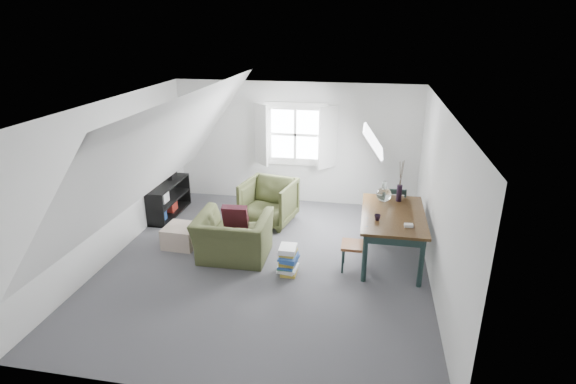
% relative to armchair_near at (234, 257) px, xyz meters
% --- Properties ---
extents(floor, '(5.50, 5.50, 0.00)m').
position_rel_armchair_near_xyz_m(floor, '(0.56, -0.09, 0.00)').
color(floor, '#48484D').
rests_on(floor, ground).
extents(ceiling, '(5.50, 5.50, 0.00)m').
position_rel_armchair_near_xyz_m(ceiling, '(0.56, -0.09, 2.50)').
color(ceiling, white).
rests_on(ceiling, wall_back).
extents(wall_back, '(5.00, 0.00, 5.00)m').
position_rel_armchair_near_xyz_m(wall_back, '(0.56, 2.66, 1.25)').
color(wall_back, silver).
rests_on(wall_back, ground).
extents(wall_front, '(5.00, 0.00, 5.00)m').
position_rel_armchair_near_xyz_m(wall_front, '(0.56, -2.84, 1.25)').
color(wall_front, silver).
rests_on(wall_front, ground).
extents(wall_left, '(0.00, 5.50, 5.50)m').
position_rel_armchair_near_xyz_m(wall_left, '(-1.94, -0.09, 1.25)').
color(wall_left, silver).
rests_on(wall_left, ground).
extents(wall_right, '(0.00, 5.50, 5.50)m').
position_rel_armchair_near_xyz_m(wall_right, '(3.06, -0.09, 1.25)').
color(wall_right, silver).
rests_on(wall_right, ground).
extents(slope_left, '(3.19, 5.50, 4.48)m').
position_rel_armchair_near_xyz_m(slope_left, '(-0.99, -0.09, 1.78)').
color(slope_left, white).
rests_on(slope_left, wall_left).
extents(slope_right, '(3.19, 5.50, 4.48)m').
position_rel_armchair_near_xyz_m(slope_right, '(2.11, -0.09, 1.78)').
color(slope_right, white).
rests_on(slope_right, wall_right).
extents(dormer_window, '(1.71, 0.35, 1.30)m').
position_rel_armchair_near_xyz_m(dormer_window, '(0.56, 2.58, 1.45)').
color(dormer_window, white).
rests_on(dormer_window, wall_back).
extents(skylight, '(0.35, 0.75, 0.47)m').
position_rel_armchair_near_xyz_m(skylight, '(2.11, 1.21, 1.75)').
color(skylight, white).
rests_on(skylight, slope_right).
extents(armchair_near, '(1.15, 1.01, 0.74)m').
position_rel_armchair_near_xyz_m(armchair_near, '(0.00, 0.00, 0.00)').
color(armchair_near, '#3B4021').
rests_on(armchair_near, floor).
extents(armchair_far, '(1.07, 1.09, 0.84)m').
position_rel_armchair_near_xyz_m(armchair_far, '(0.25, 1.44, 0.00)').
color(armchair_far, '#3B4021').
rests_on(armchair_far, floor).
extents(throw_pillow, '(0.42, 0.26, 0.42)m').
position_rel_armchair_near_xyz_m(throw_pillow, '(0.00, 0.15, 0.66)').
color(throw_pillow, '#3A101A').
rests_on(throw_pillow, armchair_near).
extents(ottoman, '(0.56, 0.56, 0.36)m').
position_rel_armchair_near_xyz_m(ottoman, '(-1.01, 0.25, 0.18)').
color(ottoman, tan).
rests_on(ottoman, floor).
extents(dining_table, '(0.97, 1.62, 0.81)m').
position_rel_armchair_near_xyz_m(dining_table, '(2.49, 0.40, 0.70)').
color(dining_table, '#35210E').
rests_on(dining_table, floor).
extents(demijohn, '(0.25, 0.25, 0.35)m').
position_rel_armchair_near_xyz_m(demijohn, '(2.34, 0.85, 0.95)').
color(demijohn, silver).
rests_on(demijohn, dining_table).
extents(vase_twigs, '(0.09, 0.10, 0.70)m').
position_rel_armchair_near_xyz_m(vase_twigs, '(2.59, 0.95, 0.97)').
color(vase_twigs, black).
rests_on(vase_twigs, dining_table).
extents(cup, '(0.11, 0.11, 0.09)m').
position_rel_armchair_near_xyz_m(cup, '(2.24, 0.10, 0.81)').
color(cup, black).
rests_on(cup, dining_table).
extents(paper_box, '(0.13, 0.09, 0.04)m').
position_rel_armchair_near_xyz_m(paper_box, '(2.69, -0.05, 0.83)').
color(paper_box, white).
rests_on(paper_box, dining_table).
extents(dining_chair_far, '(0.44, 0.44, 0.95)m').
position_rel_armchair_near_xyz_m(dining_chair_far, '(2.53, 1.30, 0.49)').
color(dining_chair_far, brown).
rests_on(dining_chair_far, floor).
extents(dining_chair_near, '(0.38, 0.38, 0.81)m').
position_rel_armchair_near_xyz_m(dining_chair_near, '(1.95, -0.00, 0.42)').
color(dining_chair_near, brown).
rests_on(dining_chair_near, floor).
extents(media_shelf, '(0.43, 1.29, 0.66)m').
position_rel_armchair_near_xyz_m(media_shelf, '(-1.81, 1.42, 0.30)').
color(media_shelf, black).
rests_on(media_shelf, floor).
extents(electronics_box, '(0.18, 0.24, 0.18)m').
position_rel_armchair_near_xyz_m(electronics_box, '(-1.81, 1.72, 0.74)').
color(electronics_box, black).
rests_on(electronics_box, media_shelf).
extents(magazine_stack, '(0.33, 0.39, 0.44)m').
position_rel_armchair_near_xyz_m(magazine_stack, '(0.95, -0.31, 0.22)').
color(magazine_stack, '#B29933').
rests_on(magazine_stack, floor).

